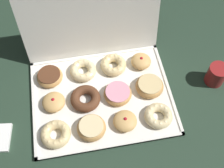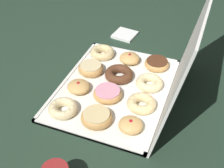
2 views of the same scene
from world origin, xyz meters
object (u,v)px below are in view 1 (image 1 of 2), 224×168
chocolate_cake_ring_donut_5 (85,99)px  donut_box (102,97)px  pink_frosted_donut_6 (118,93)px  jelly_filled_donut_11 (141,61)px  cruller_donut_3 (158,116)px  jelly_filled_donut_2 (125,121)px  jelly_filled_donut_4 (54,101)px  cruller_donut_0 (56,134)px  chocolate_frosted_donut_8 (50,76)px  cruller_donut_9 (83,70)px  glazed_ring_donut_1 (91,128)px  glazed_ring_donut_7 (150,86)px  coffee_mug (217,74)px  cruller_donut_10 (113,65)px

chocolate_cake_ring_donut_5 → donut_box: bearing=4.9°
pink_frosted_donut_6 → jelly_filled_donut_11: bearing=46.9°
cruller_donut_3 → jelly_filled_donut_11: 0.26m
jelly_filled_donut_2 → jelly_filled_donut_4: size_ratio=1.00×
cruller_donut_0 → chocolate_frosted_donut_8: size_ratio=1.05×
jelly_filled_donut_4 → chocolate_cake_ring_donut_5: 0.13m
jelly_filled_donut_4 → cruller_donut_9: bearing=43.3°
glazed_ring_donut_1 → glazed_ring_donut_7: same height
jelly_filled_donut_4 → pink_frosted_donut_6: (0.26, -0.01, -0.00)m
cruller_donut_9 → jelly_filled_donut_2: bearing=-63.8°
chocolate_cake_ring_donut_5 → jelly_filled_donut_2: bearing=-42.3°
chocolate_cake_ring_donut_5 → cruller_donut_9: same height
cruller_donut_0 → jelly_filled_donut_4: size_ratio=1.24×
donut_box → jelly_filled_donut_2: jelly_filled_donut_2 is taller
coffee_mug → cruller_donut_10: bearing=161.7°
cruller_donut_3 → chocolate_cake_ring_donut_5: chocolate_cake_ring_donut_5 is taller
jelly_filled_donut_2 → chocolate_frosted_donut_8: (-0.27, 0.26, -0.00)m
chocolate_frosted_donut_8 → cruller_donut_9: 0.14m
chocolate_frosted_donut_8 → jelly_filled_donut_11: (0.40, 0.01, 0.00)m
coffee_mug → glazed_ring_donut_7: bearing=178.9°
cruller_donut_9 → glazed_ring_donut_7: bearing=-26.0°
chocolate_frosted_donut_8 → coffee_mug: size_ratio=1.10×
cruller_donut_0 → jelly_filled_donut_4: jelly_filled_donut_4 is taller
chocolate_cake_ring_donut_5 → jelly_filled_donut_11: size_ratio=1.40×
cruller_donut_0 → jelly_filled_donut_2: jelly_filled_donut_2 is taller
donut_box → cruller_donut_10: 0.16m
cruller_donut_3 → cruller_donut_9: (-0.26, 0.26, 0.00)m
donut_box → cruller_donut_0: cruller_donut_0 is taller
cruller_donut_9 → cruller_donut_10: cruller_donut_10 is taller
jelly_filled_donut_2 → pink_frosted_donut_6: (-0.00, 0.13, -0.00)m
chocolate_frosted_donut_8 → chocolate_cake_ring_donut_5: bearing=-44.6°
pink_frosted_donut_6 → jelly_filled_donut_11: jelly_filled_donut_11 is taller
jelly_filled_donut_4 → coffee_mug: size_ratio=0.93×
glazed_ring_donut_1 → chocolate_cake_ring_donut_5: bearing=92.7°
donut_box → chocolate_frosted_donut_8: bearing=148.1°
glazed_ring_donut_1 → jelly_filled_donut_2: (0.13, 0.00, -0.00)m
chocolate_cake_ring_donut_5 → cruller_donut_9: bearing=86.6°
donut_box → chocolate_frosted_donut_8: (-0.20, 0.13, 0.02)m
cruller_donut_10 → coffee_mug: coffee_mug is taller
jelly_filled_donut_2 → cruller_donut_0: bearing=-178.7°
glazed_ring_donut_1 → jelly_filled_donut_4: size_ratio=1.21×
jelly_filled_donut_11 → chocolate_cake_ring_donut_5: bearing=-152.1°
chocolate_frosted_donut_8 → cruller_donut_9: (0.14, 0.01, 0.00)m
jelly_filled_donut_2 → jelly_filled_donut_4: 0.30m
cruller_donut_3 → chocolate_cake_ring_donut_5: 0.30m
chocolate_frosted_donut_8 → pink_frosted_donut_6: bearing=-26.3°
cruller_donut_9 → donut_box: bearing=-65.2°
jelly_filled_donut_2 → cruller_donut_3: bearing=-0.3°
cruller_donut_9 → cruller_donut_10: bearing=2.1°
glazed_ring_donut_7 → chocolate_frosted_donut_8: 0.42m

